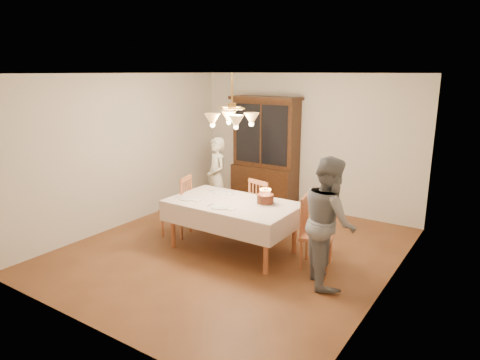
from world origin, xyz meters
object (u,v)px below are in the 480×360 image
Objects in this scene: chair_far_side at (266,212)px; elderly_woman at (217,178)px; dining_table at (233,207)px; china_hutch at (265,154)px; birthday_cake at (265,199)px.

chair_far_side is 0.67× the size of elderly_woman.
dining_table is 0.88× the size of china_hutch.
chair_far_side is (0.18, 0.67, -0.24)m from dining_table.
elderly_woman is 4.94× the size of birthday_cake.
dining_table is 1.28× the size of elderly_woman.
elderly_woman is (-1.31, 0.45, 0.30)m from chair_far_side.
dining_table is at bearing -12.94° from elderly_woman.
china_hutch is (-0.76, 2.25, 0.36)m from dining_table.
chair_far_side is at bearing 12.83° from elderly_woman.
china_hutch is 7.20× the size of birthday_cake.
chair_far_side reaches higher than dining_table.
elderly_woman is at bearing 160.81° from chair_far_side.
chair_far_side is 0.68m from birthday_cake.
dining_table is at bearing -105.17° from chair_far_side.
elderly_woman reaches higher than chair_far_side.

